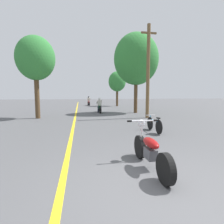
{
  "coord_description": "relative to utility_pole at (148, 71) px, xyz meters",
  "views": [
    {
      "loc": [
        -1.34,
        -2.81,
        1.68
      ],
      "look_at": [
        0.06,
        4.78,
        0.9
      ],
      "focal_mm": 28.0,
      "sensor_mm": 36.0,
      "label": 1
    }
  ],
  "objects": [
    {
      "name": "motorcycle_rider_lead",
      "position": [
        -2.97,
        4.29,
        -2.81
      ],
      "size": [
        0.5,
        2.18,
        1.39
      ],
      "color": "black",
      "rests_on": "ground"
    },
    {
      "name": "ground_plane",
      "position": [
        -3.41,
        -8.98,
        -3.33
      ],
      "size": [
        120.0,
        120.0,
        0.0
      ],
      "primitive_type": "plane",
      "color": "#515154"
    },
    {
      "name": "roadside_tree_right_far",
      "position": [
        0.58,
        12.98,
        0.16
      ],
      "size": [
        2.49,
        2.24,
        4.96
      ],
      "color": "#513A23",
      "rests_on": "ground"
    },
    {
      "name": "roadside_tree_right_near",
      "position": [
        0.25,
        3.46,
        1.46
      ],
      "size": [
        3.98,
        3.58,
        7.1
      ],
      "color": "#513A23",
      "rests_on": "ground"
    },
    {
      "name": "motorcycle_rider_far",
      "position": [
        -3.42,
        14.79,
        -2.81
      ],
      "size": [
        0.5,
        2.01,
        1.41
      ],
      "color": "black",
      "rests_on": "ground"
    },
    {
      "name": "bicycle_parked",
      "position": [
        -1.49,
        -4.55,
        -3.0
      ],
      "size": [
        0.44,
        1.57,
        0.72
      ],
      "color": "black",
      "rests_on": "ground"
    },
    {
      "name": "motorcycle_foreground",
      "position": [
        -3.21,
        -8.16,
        -2.92
      ],
      "size": [
        0.8,
        2.02,
        1.05
      ],
      "color": "black",
      "rests_on": "ground"
    },
    {
      "name": "utility_pole",
      "position": [
        0.0,
        0.0,
        0.0
      ],
      "size": [
        1.1,
        0.24,
        6.49
      ],
      "color": "brown",
      "rests_on": "ground"
    },
    {
      "name": "lane_stripe_center",
      "position": [
        -5.11,
        3.79,
        -3.33
      ],
      "size": [
        0.14,
        48.0,
        0.01
      ],
      "primitive_type": "cube",
      "color": "yellow",
      "rests_on": "ground"
    },
    {
      "name": "roadside_tree_left",
      "position": [
        -7.68,
        1.15,
        0.77
      ],
      "size": [
        2.6,
        2.34,
        5.64
      ],
      "color": "#513A23",
      "rests_on": "ground"
    }
  ]
}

